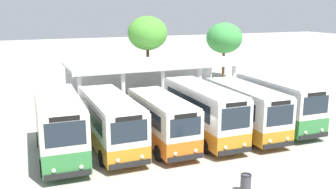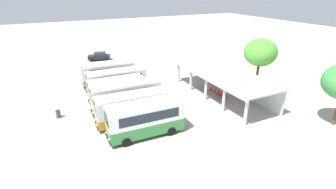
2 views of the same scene
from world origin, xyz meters
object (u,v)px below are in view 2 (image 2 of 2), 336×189
Objects in this scene: waiting_chair_middle_seat at (218,93)px; litter_bin_apron at (58,114)px; city_bus_fifth_blue at (132,107)px; waiting_chair_second_from_end at (214,91)px; waiting_chair_fifth_seat at (225,97)px; city_bus_nearest_orange at (109,73)px; city_bus_second_in_row at (117,80)px; city_bus_far_end_green at (145,118)px; city_bus_middle_cream at (117,89)px; city_bus_fourth_amber at (126,96)px; waiting_chair_end_by_column at (211,89)px; parked_car_flank at (99,56)px; waiting_chair_fourth_seat at (221,95)px.

litter_bin_apron reaches higher than waiting_chair_middle_seat.
city_bus_fifth_blue reaches higher than waiting_chair_second_from_end.
city_bus_fifth_blue is 8.94× the size of waiting_chair_fifth_seat.
city_bus_nearest_orange reaches higher than litter_bin_apron.
city_bus_far_end_green reaches higher than city_bus_second_in_row.
waiting_chair_middle_seat is at bearing 81.08° from litter_bin_apron.
city_bus_far_end_green is (8.88, 0.31, 0.19)m from city_bus_middle_cream.
city_bus_second_in_row is 9.25× the size of waiting_chair_second_from_end.
city_bus_far_end_green reaches higher than city_bus_fifth_blue.
city_bus_fourth_amber reaches higher than city_bus_second_in_row.
city_bus_nearest_orange is at bearing 177.51° from city_bus_fifth_blue.
city_bus_far_end_green is at bearing -63.39° from waiting_chair_end_by_column.
parked_car_flank is at bearing 175.44° from city_bus_fourth_amber.
waiting_chair_middle_seat is 1.45m from waiting_chair_fifth_seat.
city_bus_far_end_green is at bearing -3.63° from parked_car_flank.
city_bus_fifth_blue is (5.92, -0.02, 0.10)m from city_bus_middle_cream.
waiting_chair_second_from_end is 19.54m from litter_bin_apron.
city_bus_second_in_row is at bearing 6.07° from city_bus_nearest_orange.
city_bus_middle_cream is at bearing -15.21° from city_bus_second_in_row.
city_bus_far_end_green reaches higher than waiting_chair_second_from_end.
city_bus_fourth_amber is at bearing -103.09° from waiting_chair_fifth_seat.
litter_bin_apron is at bearing -22.93° from parked_car_flank.
waiting_chair_fourth_seat is 19.74m from litter_bin_apron.
waiting_chair_second_from_end is at bearing 60.30° from city_bus_second_in_row.
waiting_chair_fourth_seat is at bearing 78.97° from litter_bin_apron.
waiting_chair_fourth_seat is at bearing 21.46° from parked_car_flank.
city_bus_fourth_amber is at bearing 173.74° from city_bus_fifth_blue.
waiting_chair_fourth_seat is at bearing 55.11° from city_bus_second_in_row.
city_bus_far_end_green is at bearing -75.58° from waiting_chair_fifth_seat.
city_bus_nearest_orange reaches higher than waiting_chair_end_by_column.
waiting_chair_middle_seat is 1.00× the size of waiting_chair_fifth_seat.
city_bus_fourth_amber is at bearing -93.05° from waiting_chair_second_from_end.
city_bus_middle_cream is at bearing 100.15° from litter_bin_apron.
waiting_chair_fifth_seat is at bearing 21.12° from parked_car_flank.
city_bus_nearest_orange reaches higher than city_bus_fifth_blue.
city_bus_far_end_green is 12.55m from waiting_chair_fifth_seat.
parked_car_flank is at bearing -157.35° from waiting_chair_second_from_end.
litter_bin_apron is at bearing -98.92° from waiting_chair_middle_seat.
city_bus_fifth_blue is at bearing -173.62° from city_bus_far_end_green.
litter_bin_apron is (1.27, -7.09, -1.24)m from city_bus_middle_cream.
parked_car_flank is 5.25× the size of waiting_chair_fifth_seat.
waiting_chair_middle_seat is at bearing 172.59° from waiting_chair_fourth_seat.
city_bus_fourth_amber is at bearing -96.45° from waiting_chair_middle_seat.
parked_car_flank is at bearing 157.07° from litter_bin_apron.
waiting_chair_second_from_end and waiting_chair_fourth_seat have the same top height.
waiting_chair_end_by_column is at bearing -176.36° from waiting_chair_middle_seat.
litter_bin_apron is at bearing -94.74° from waiting_chair_end_by_column.
city_bus_second_in_row reaches higher than waiting_chair_middle_seat.
waiting_chair_middle_seat is (1.36, 12.08, -1.36)m from city_bus_fourth_amber.
waiting_chair_second_from_end is at bearing 22.65° from parked_car_flank.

